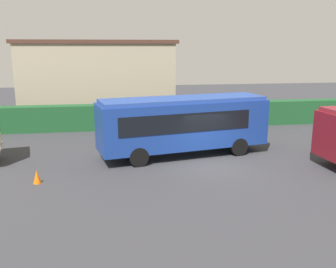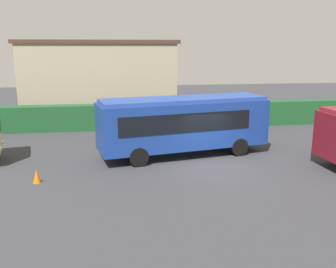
# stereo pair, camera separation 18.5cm
# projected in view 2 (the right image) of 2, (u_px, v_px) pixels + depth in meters

# --- Properties ---
(ground_plane) EXTENTS (84.16, 84.16, 0.00)m
(ground_plane) POSITION_uv_depth(u_px,v_px,m) (212.00, 166.00, 19.09)
(ground_plane) COLOR #38383D
(bus_blue) EXTENTS (9.71, 4.28, 3.26)m
(bus_blue) POSITION_uv_depth(u_px,v_px,m) (184.00, 123.00, 20.69)
(bus_blue) COLOR navy
(bus_blue) RESTS_ON ground_plane
(hedge_row) EXTENTS (54.08, 1.19, 1.84)m
(hedge_row) POSITION_uv_depth(u_px,v_px,m) (179.00, 115.00, 28.37)
(hedge_row) COLOR #1D5128
(hedge_row) RESTS_ON ground_plane
(depot_building) EXTENTS (13.09, 6.89, 6.52)m
(depot_building) POSITION_uv_depth(u_px,v_px,m) (100.00, 78.00, 32.82)
(depot_building) COLOR tan
(depot_building) RESTS_ON ground_plane
(traffic_cone) EXTENTS (0.36, 0.36, 0.60)m
(traffic_cone) POSITION_uv_depth(u_px,v_px,m) (37.00, 176.00, 16.72)
(traffic_cone) COLOR orange
(traffic_cone) RESTS_ON ground_plane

